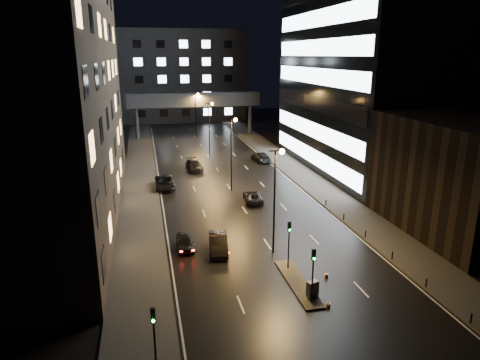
{
  "coord_description": "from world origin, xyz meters",
  "views": [
    {
      "loc": [
        -11.28,
        -27.81,
        18.23
      ],
      "look_at": [
        -0.67,
        19.59,
        4.0
      ],
      "focal_mm": 32.0,
      "sensor_mm": 36.0,
      "label": 1
    }
  ],
  "objects_px": {
    "car_away_a": "(185,242)",
    "car_away_b": "(218,243)",
    "car_toward_b": "(261,157)",
    "car_away_c": "(165,183)",
    "utility_cabinet": "(313,288)",
    "car_toward_a": "(253,197)",
    "car_away_d": "(194,165)"
  },
  "relations": [
    {
      "from": "car_away_a",
      "to": "car_toward_a",
      "type": "distance_m",
      "value": 15.68
    },
    {
      "from": "car_away_d",
      "to": "utility_cabinet",
      "type": "height_order",
      "value": "car_away_d"
    },
    {
      "from": "car_away_a",
      "to": "car_away_b",
      "type": "height_order",
      "value": "car_away_b"
    },
    {
      "from": "car_away_c",
      "to": "car_away_d",
      "type": "relative_size",
      "value": 1.07
    },
    {
      "from": "car_toward_a",
      "to": "car_toward_b",
      "type": "bearing_deg",
      "value": -101.28
    },
    {
      "from": "car_away_c",
      "to": "car_away_d",
      "type": "bearing_deg",
      "value": 59.86
    },
    {
      "from": "car_away_d",
      "to": "car_away_b",
      "type": "bearing_deg",
      "value": -97.94
    },
    {
      "from": "car_away_a",
      "to": "utility_cabinet",
      "type": "xyz_separation_m",
      "value": [
        8.86,
        -10.96,
        0.09
      ]
    },
    {
      "from": "car_away_a",
      "to": "car_toward_b",
      "type": "relative_size",
      "value": 0.72
    },
    {
      "from": "car_away_a",
      "to": "car_away_b",
      "type": "distance_m",
      "value": 3.32
    },
    {
      "from": "car_away_b",
      "to": "car_away_c",
      "type": "bearing_deg",
      "value": 107.61
    },
    {
      "from": "car_away_c",
      "to": "car_toward_b",
      "type": "height_order",
      "value": "car_away_c"
    },
    {
      "from": "car_toward_b",
      "to": "car_toward_a",
      "type": "bearing_deg",
      "value": 65.74
    },
    {
      "from": "car_away_a",
      "to": "car_toward_b",
      "type": "distance_m",
      "value": 36.97
    },
    {
      "from": "car_away_c",
      "to": "car_toward_a",
      "type": "height_order",
      "value": "car_away_c"
    },
    {
      "from": "car_toward_a",
      "to": "car_toward_b",
      "type": "distance_m",
      "value": 21.92
    },
    {
      "from": "car_away_b",
      "to": "utility_cabinet",
      "type": "distance_m",
      "value": 11.3
    },
    {
      "from": "car_away_c",
      "to": "utility_cabinet",
      "type": "relative_size",
      "value": 4.77
    },
    {
      "from": "utility_cabinet",
      "to": "car_away_c",
      "type": "bearing_deg",
      "value": 90.54
    },
    {
      "from": "car_away_a",
      "to": "car_away_c",
      "type": "xyz_separation_m",
      "value": [
        -0.84,
        20.5,
        0.13
      ]
    },
    {
      "from": "car_toward_b",
      "to": "utility_cabinet",
      "type": "bearing_deg",
      "value": 73.57
    },
    {
      "from": "car_toward_b",
      "to": "car_away_a",
      "type": "bearing_deg",
      "value": 56.84
    },
    {
      "from": "car_toward_a",
      "to": "car_away_b",
      "type": "bearing_deg",
      "value": 69.49
    },
    {
      "from": "car_away_d",
      "to": "utility_cabinet",
      "type": "xyz_separation_m",
      "value": [
        4.44,
        -40.6,
        -0.03
      ]
    },
    {
      "from": "car_away_b",
      "to": "car_away_c",
      "type": "distance_m",
      "value": 22.1
    },
    {
      "from": "utility_cabinet",
      "to": "car_away_a",
      "type": "bearing_deg",
      "value": 112.33
    },
    {
      "from": "car_away_a",
      "to": "car_away_c",
      "type": "bearing_deg",
      "value": 91.64
    },
    {
      "from": "car_away_a",
      "to": "car_away_c",
      "type": "relative_size",
      "value": 0.68
    },
    {
      "from": "car_toward_a",
      "to": "car_toward_b",
      "type": "relative_size",
      "value": 0.86
    },
    {
      "from": "car_away_c",
      "to": "utility_cabinet",
      "type": "bearing_deg",
      "value": -73.08
    },
    {
      "from": "utility_cabinet",
      "to": "car_away_b",
      "type": "bearing_deg",
      "value": 104.17
    },
    {
      "from": "car_away_b",
      "to": "car_toward_b",
      "type": "height_order",
      "value": "car_away_b"
    }
  ]
}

